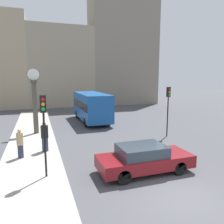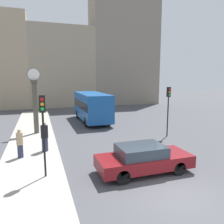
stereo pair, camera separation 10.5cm
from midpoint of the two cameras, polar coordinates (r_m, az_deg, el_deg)
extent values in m
plane|color=#47474C|center=(9.49, 17.19, -20.31)|extent=(120.00, 120.00, 0.00)
cube|color=#A39E93|center=(18.10, -19.78, -6.04)|extent=(3.18, 25.77, 0.11)
cube|color=gray|center=(36.42, -12.86, 11.27)|extent=(9.90, 5.00, 12.35)
cube|color=gray|center=(39.29, 3.25, 16.44)|extent=(11.38, 5.00, 19.39)
cube|color=maroon|center=(10.98, 8.65, -12.53)|extent=(4.60, 1.84, 0.59)
cube|color=#2D3842|center=(10.71, 7.83, -9.93)|extent=(2.21, 1.66, 0.51)
cylinder|color=black|center=(12.39, 12.86, -11.33)|extent=(0.65, 0.22, 0.65)
cylinder|color=black|center=(11.14, 17.33, -13.89)|extent=(0.65, 0.22, 0.65)
cylinder|color=black|center=(11.24, 0.01, -13.25)|extent=(0.65, 0.22, 0.65)
cylinder|color=black|center=(9.85, 3.15, -16.61)|extent=(0.65, 0.22, 0.65)
cube|color=#195199|center=(22.87, -5.15, 1.63)|extent=(2.47, 7.47, 2.62)
cube|color=#1E232D|center=(22.85, -5.16, 2.08)|extent=(2.50, 7.32, 0.77)
cylinder|color=black|center=(25.54, -3.94, -0.35)|extent=(0.28, 0.90, 0.90)
cylinder|color=black|center=(25.08, -8.79, -0.61)|extent=(0.28, 0.90, 0.90)
cylinder|color=black|center=(21.16, -0.75, -2.28)|extent=(0.28, 0.90, 0.90)
cylinder|color=black|center=(20.61, -6.57, -2.64)|extent=(0.28, 0.90, 0.90)
cylinder|color=black|center=(10.32, -17.01, -8.25)|extent=(0.09, 0.09, 2.96)
cube|color=black|center=(9.95, -17.50, 2.04)|extent=(0.26, 0.20, 0.76)
cylinder|color=red|center=(9.81, -17.54, 3.18)|extent=(0.15, 0.04, 0.15)
cylinder|color=orange|center=(9.83, -17.49, 1.97)|extent=(0.15, 0.04, 0.15)
cylinder|color=green|center=(9.85, -17.43, 0.76)|extent=(0.15, 0.04, 0.15)
cylinder|color=black|center=(17.55, 14.51, -1.23)|extent=(0.09, 0.09, 3.11)
cube|color=black|center=(17.32, 14.76, 5.08)|extent=(0.26, 0.20, 0.76)
cylinder|color=red|center=(17.21, 15.01, 5.75)|extent=(0.15, 0.04, 0.15)
cylinder|color=orange|center=(17.22, 14.98, 5.05)|extent=(0.15, 0.04, 0.15)
cylinder|color=green|center=(17.24, 14.95, 4.36)|extent=(0.15, 0.04, 0.15)
cylinder|color=#4C473D|center=(18.54, -19.20, 0.88)|extent=(0.38, 0.38, 4.04)
cube|color=#4C473D|center=(18.38, -19.54, 7.48)|extent=(0.50, 0.50, 0.23)
cylinder|color=#4C473D|center=(18.37, -19.64, 9.25)|extent=(0.98, 0.04, 0.98)
cylinder|color=white|center=(18.37, -19.64, 9.25)|extent=(0.91, 0.06, 0.91)
cylinder|color=#2D334C|center=(14.13, -16.90, -8.08)|extent=(0.37, 0.37, 0.83)
cylinder|color=black|center=(13.92, -17.05, -4.92)|extent=(0.43, 0.43, 0.78)
sphere|color=tan|center=(13.81, -17.15, -2.88)|extent=(0.24, 0.24, 0.24)
cylinder|color=#2D334C|center=(13.50, -22.60, -9.38)|extent=(0.31, 0.31, 0.75)
cylinder|color=tan|center=(13.30, -22.79, -6.41)|extent=(0.36, 0.36, 0.70)
sphere|color=tan|center=(13.19, -22.91, -4.52)|extent=(0.20, 0.20, 0.20)
camera|label=1|loc=(0.05, -89.81, 0.03)|focal=35.00mm
camera|label=2|loc=(0.05, 90.19, -0.03)|focal=35.00mm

